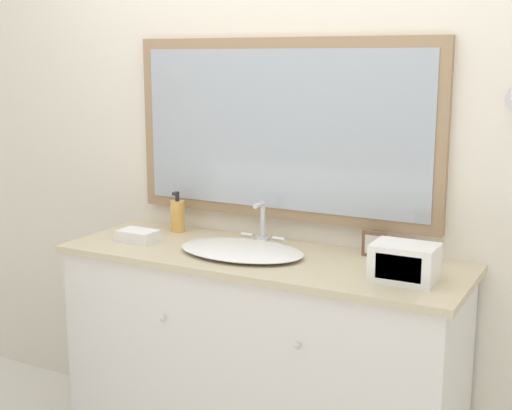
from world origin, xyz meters
name	(u,v)px	position (x,y,z in m)	size (l,w,h in m)	color
wall_back	(294,155)	(0.00, 0.59, 1.28)	(8.00, 0.18, 2.55)	silver
vanity_counter	(261,363)	(0.00, 0.28, 0.46)	(1.64, 0.56, 0.92)	silver
sink_basin	(242,249)	(-0.07, 0.26, 0.94)	(0.52, 0.38, 0.18)	white
soap_bottle	(178,215)	(-0.51, 0.45, 0.99)	(0.06, 0.06, 0.18)	gold
appliance_box	(404,262)	(0.59, 0.23, 0.98)	(0.22, 0.16, 0.13)	white
picture_frame	(374,244)	(0.40, 0.46, 0.97)	(0.09, 0.01, 0.10)	brown
hand_towel_near_sink	(138,236)	(-0.56, 0.22, 0.94)	(0.16, 0.11, 0.05)	white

